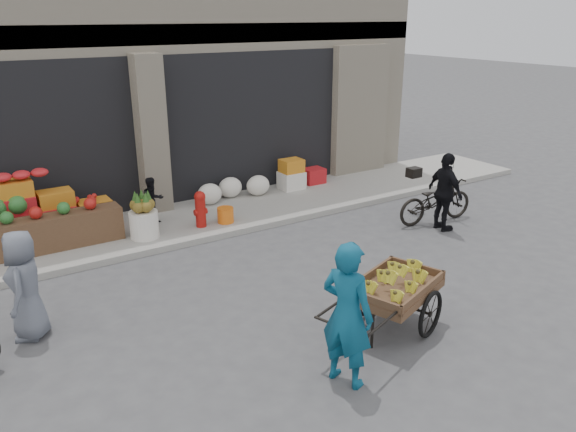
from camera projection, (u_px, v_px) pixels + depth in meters
ground at (284, 315)px, 7.88m from camera, size 80.00×80.00×0.00m
sidewalk at (174, 224)px, 11.11m from camera, size 18.00×2.20×0.12m
building at (100, 42)px, 13.09m from camera, size 14.00×6.45×7.00m
fruit_display at (32, 214)px, 9.86m from camera, size 3.10×1.12×1.24m
pineapple_bin at (144, 224)px, 10.22m from camera, size 0.52×0.52×0.50m
fire_hydrant at (200, 208)px, 10.70m from camera, size 0.22×0.22×0.71m
orange_bucket at (225, 215)px, 10.99m from camera, size 0.32×0.32×0.30m
right_bay_goods at (271, 180)px, 12.79m from camera, size 3.35×0.60×0.70m
seated_person at (153, 201)px, 10.83m from camera, size 0.51×0.43×0.93m
banana_cart at (394, 286)px, 7.27m from camera, size 2.32×1.51×0.91m
vendor_woman at (347, 314)px, 6.18m from camera, size 0.61×0.74×1.73m
vendor_grey at (25, 285)px, 7.14m from camera, size 0.70×0.84×1.47m
bicycle at (435, 201)px, 11.26m from camera, size 1.78×0.81×0.90m
cyclist at (445, 192)px, 10.74m from camera, size 0.49×0.94×1.53m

